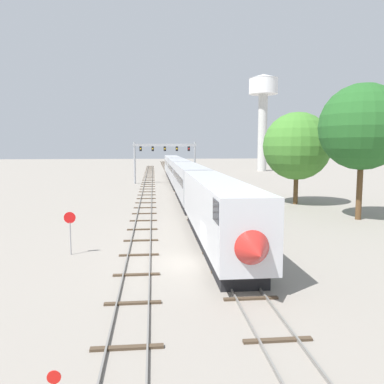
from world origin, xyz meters
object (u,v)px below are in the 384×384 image
(trackside_tree_left, at_px, (297,146))
(trackside_tree_mid, at_px, (363,127))
(signal_gantry, at_px, (165,153))
(stop_sign, at_px, (70,227))
(passenger_train, at_px, (183,176))
(water_tower, at_px, (263,98))

(trackside_tree_left, bearing_deg, trackside_tree_mid, -76.92)
(trackside_tree_mid, bearing_deg, trackside_tree_left, 103.08)
(signal_gantry, xyz_separation_m, stop_sign, (-7.75, -49.37, -3.98))
(stop_sign, height_order, trackside_tree_mid, trackside_tree_mid)
(trackside_tree_mid, bearing_deg, passenger_train, 122.72)
(water_tower, relative_size, trackside_tree_left, 2.42)
(passenger_train, bearing_deg, stop_sign, -106.27)
(stop_sign, bearing_deg, trackside_tree_mid, 21.69)
(trackside_tree_mid, bearing_deg, stop_sign, -158.31)
(passenger_train, height_order, stop_sign, passenger_train)
(water_tower, distance_m, stop_sign, 94.49)
(signal_gantry, bearing_deg, trackside_tree_left, -61.93)
(signal_gantry, distance_m, water_tower, 48.29)
(trackside_tree_left, bearing_deg, water_tower, 77.91)
(passenger_train, xyz_separation_m, trackside_tree_left, (13.04, -13.56, 4.55))
(passenger_train, bearing_deg, water_tower, 62.13)
(trackside_tree_left, height_order, trackside_tree_mid, trackside_tree_mid)
(signal_gantry, relative_size, stop_sign, 4.20)
(trackside_tree_left, bearing_deg, stop_sign, -138.08)
(water_tower, xyz_separation_m, trackside_tree_mid, (-11.32, -74.84, -11.66))
(water_tower, xyz_separation_m, stop_sign, (-36.82, -84.98, -18.77))
(passenger_train, height_order, signal_gantry, signal_gantry)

